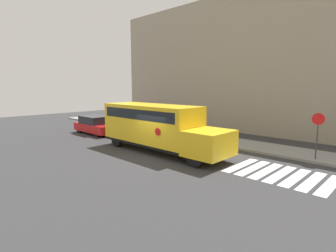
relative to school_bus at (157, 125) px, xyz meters
The scene contains 7 objects.
ground_plane 2.18m from the school_bus, 52.09° to the right, with size 60.00×60.00×0.00m, color #333335.
sidewalk_strip 5.73m from the school_bus, 81.30° to the left, with size 44.00×3.00×0.15m.
building_backdrop 12.80m from the school_bus, 86.01° to the left, with size 32.00×4.00×12.54m.
crosswalk_stripes 7.97m from the school_bus, ahead, with size 4.70×3.20×0.01m.
school_bus is the anchor object (origin of this frame).
parked_car 8.70m from the school_bus, behind, with size 4.72×1.85×1.58m.
stop_sign 9.41m from the school_bus, 28.09° to the left, with size 0.66×0.10×2.77m.
Camera 1 is at (11.45, -10.57, 4.21)m, focal length 28.00 mm.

